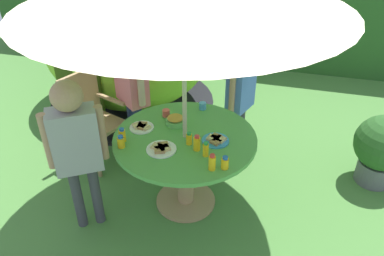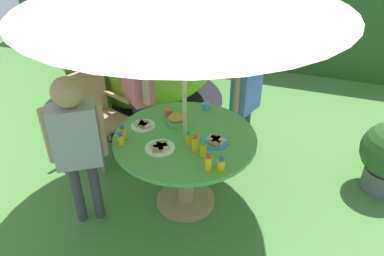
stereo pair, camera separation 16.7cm
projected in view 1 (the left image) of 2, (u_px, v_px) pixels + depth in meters
name	position (u px, v px, depth m)	size (l,w,h in m)	color
ground_plane	(186.00, 202.00, 3.49)	(10.00, 10.00, 0.02)	#477A38
hedge_backdrop	(248.00, 9.00, 5.98)	(9.00, 0.70, 1.68)	#285623
garden_table	(185.00, 154.00, 3.19)	(1.20, 1.20, 0.73)	tan
wooden_chair	(90.00, 114.00, 3.79)	(0.56, 0.57, 0.96)	tan
dome_tent	(128.00, 41.00, 4.71)	(2.58, 2.58, 1.71)	#8CC633
potted_plant	(382.00, 147.00, 3.52)	(0.54, 0.54, 0.73)	#595960
child_in_blue_shirt	(241.00, 88.00, 3.73)	(0.27, 0.40, 1.24)	#3F3F47
child_in_pink_shirt	(131.00, 77.00, 3.66)	(0.41, 0.39, 1.42)	navy
child_in_grey_shirt	(76.00, 140.00, 2.80)	(0.40, 0.36, 1.36)	#3F3F47
snack_bowl	(175.00, 120.00, 3.23)	(0.17, 0.17, 0.08)	#66B259
plate_near_right	(161.00, 148.00, 2.93)	(0.24, 0.24, 0.03)	white
plate_far_right	(216.00, 140.00, 3.03)	(0.22, 0.22, 0.03)	#338CD8
plate_mid_left	(142.00, 127.00, 3.19)	(0.21, 0.21, 0.03)	white
juice_bottle_near_left	(121.00, 142.00, 2.94)	(0.06, 0.06, 0.11)	yellow
juice_bottle_far_left	(189.00, 139.00, 2.98)	(0.05, 0.05, 0.11)	yellow
juice_bottle_center_front	(225.00, 163.00, 2.72)	(0.06, 0.06, 0.10)	yellow
juice_bottle_center_back	(122.00, 135.00, 3.01)	(0.06, 0.06, 0.12)	yellow
juice_bottle_mid_right	(212.00, 163.00, 2.70)	(0.05, 0.05, 0.13)	yellow
juice_bottle_front_edge	(206.00, 149.00, 2.84)	(0.05, 0.05, 0.12)	yellow
juice_bottle_back_edge	(197.00, 143.00, 2.90)	(0.06, 0.06, 0.13)	yellow
cup_near	(166.00, 113.00, 3.35)	(0.07, 0.07, 0.06)	#E04C47
cup_far	(203.00, 106.00, 3.46)	(0.07, 0.07, 0.07)	#4C99D8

